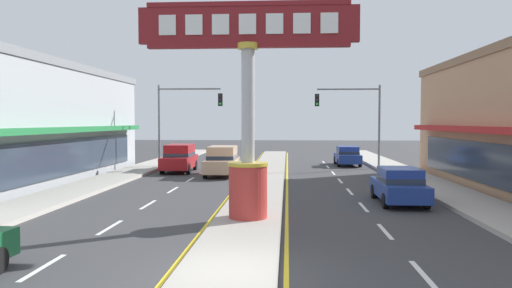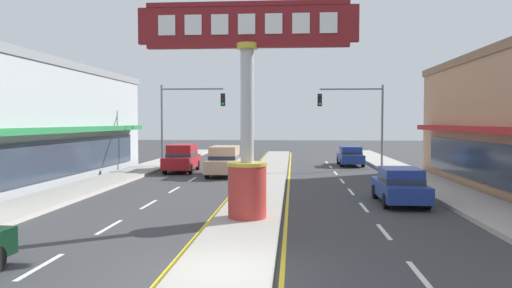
{
  "view_description": "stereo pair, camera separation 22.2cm",
  "coord_description": "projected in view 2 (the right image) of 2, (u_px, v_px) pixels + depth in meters",
  "views": [
    {
      "loc": [
        1.37,
        -10.73,
        3.49
      ],
      "look_at": [
        0.12,
        8.5,
        2.6
      ],
      "focal_mm": 34.11,
      "sensor_mm": 36.0,
      "label": 1
    },
    {
      "loc": [
        1.59,
        -10.72,
        3.49
      ],
      "look_at": [
        0.12,
        8.5,
        2.6
      ],
      "focal_mm": 34.11,
      "sensor_mm": 36.0,
      "label": 2
    }
  ],
  "objects": [
    {
      "name": "median_strip",
      "position": [
        266.0,
        179.0,
        28.88
      ],
      "size": [
        2.34,
        52.0,
        0.14
      ],
      "primitive_type": "cube",
      "color": "#A39E93",
      "rests_on": "ground"
    },
    {
      "name": "ground_plane",
      "position": [
        222.0,
        276.0,
        10.96
      ],
      "size": [
        160.0,
        160.0,
        0.0
      ],
      "primitive_type": "plane",
      "color": "#3A3A3D"
    },
    {
      "name": "traffic_light_right_side",
      "position": [
        358.0,
        111.0,
        35.98
      ],
      "size": [
        4.86,
        0.46,
        6.2
      ],
      "color": "slate",
      "rests_on": "ground"
    },
    {
      "name": "suv_near_right_lane",
      "position": [
        182.0,
        158.0,
        33.8
      ],
      "size": [
        2.07,
        4.65,
        1.9
      ],
      "color": "maroon",
      "rests_on": "ground"
    },
    {
      "name": "district_sign",
      "position": [
        247.0,
        111.0,
        16.78
      ],
      "size": [
        7.58,
        1.41,
        7.45
      ],
      "color": "#B7332D",
      "rests_on": "median_strip"
    },
    {
      "name": "storefront_left",
      "position": [
        6.0,
        122.0,
        27.96
      ],
      "size": [
        9.06,
        23.56,
        6.91
      ],
      "color": "#999EA3",
      "rests_on": "ground"
    },
    {
      "name": "sidewalk_right",
      "position": [
        432.0,
        185.0,
        26.2
      ],
      "size": [
        2.64,
        60.0,
        0.18
      ],
      "primitive_type": "cube",
      "color": "#ADA89E",
      "rests_on": "ground"
    },
    {
      "name": "traffic_light_left_side",
      "position": [
        185.0,
        111.0,
        35.97
      ],
      "size": [
        4.86,
        0.46,
        6.2
      ],
      "color": "slate",
      "rests_on": "ground"
    },
    {
      "name": "sedan_mid_left_lane",
      "position": [
        350.0,
        156.0,
        38.48
      ],
      "size": [
        1.85,
        4.31,
        1.53
      ],
      "color": "navy",
      "rests_on": "ground"
    },
    {
      "name": "suv_far_right_lane",
      "position": [
        224.0,
        160.0,
        31.29
      ],
      "size": [
        2.0,
        4.62,
        1.9
      ],
      "color": "tan",
      "rests_on": "ground"
    },
    {
      "name": "sidewalk_left",
      "position": [
        105.0,
        181.0,
        27.58
      ],
      "size": [
        2.64,
        60.0,
        0.18
      ],
      "primitive_type": "cube",
      "color": "#ADA89E",
      "rests_on": "ground"
    },
    {
      "name": "sedan_far_left_oncoming",
      "position": [
        400.0,
        185.0,
        20.62
      ],
      "size": [
        1.86,
        4.31,
        1.53
      ],
      "color": "navy",
      "rests_on": "ground"
    },
    {
      "name": "lane_markings",
      "position": [
        265.0,
        183.0,
        27.54
      ],
      "size": [
        9.08,
        52.0,
        0.01
      ],
      "color": "silver",
      "rests_on": "ground"
    }
  ]
}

